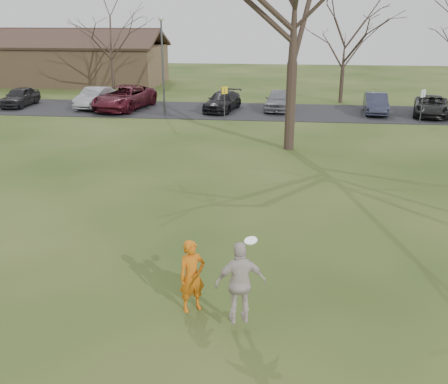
% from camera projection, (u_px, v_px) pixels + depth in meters
% --- Properties ---
extents(ground, '(120.00, 120.00, 0.00)m').
position_uv_depth(ground, '(204.00, 314.00, 11.37)').
color(ground, '#1E380F').
rests_on(ground, ground).
extents(parking_strip, '(62.00, 6.50, 0.04)m').
position_uv_depth(parking_strip, '(258.00, 111.00, 34.79)').
color(parking_strip, black).
rests_on(parking_strip, ground).
extents(player_defender, '(0.74, 0.68, 1.70)m').
position_uv_depth(player_defender, '(192.00, 276.00, 11.26)').
color(player_defender, '#CE6511').
rests_on(player_defender, ground).
extents(car_0, '(1.60, 3.95, 1.34)m').
position_uv_depth(car_0, '(20.00, 97.00, 36.47)').
color(car_0, black).
rests_on(car_0, parking_strip).
extents(car_1, '(1.85, 4.35, 1.40)m').
position_uv_depth(car_1, '(95.00, 97.00, 36.00)').
color(car_1, '#939297').
rests_on(car_1, parking_strip).
extents(car_2, '(3.73, 6.20, 1.61)m').
position_uv_depth(car_2, '(124.00, 98.00, 35.26)').
color(car_2, '#4C111D').
rests_on(car_2, parking_strip).
extents(car_3, '(2.57, 4.65, 1.27)m').
position_uv_depth(car_3, '(223.00, 101.00, 34.80)').
color(car_3, black).
rests_on(car_3, parking_strip).
extents(car_4, '(2.04, 4.25, 1.40)m').
position_uv_depth(car_4, '(278.00, 100.00, 34.94)').
color(car_4, slate).
rests_on(car_4, parking_strip).
extents(car_5, '(1.74, 4.14, 1.33)m').
position_uv_depth(car_5, '(376.00, 103.00, 33.78)').
color(car_5, '#2A2C3F').
rests_on(car_5, parking_strip).
extents(car_6, '(3.17, 4.98, 1.28)m').
position_uv_depth(car_6, '(431.00, 106.00, 33.04)').
color(car_6, black).
rests_on(car_6, parking_strip).
extents(catching_play, '(1.14, 0.71, 1.83)m').
position_uv_depth(catching_play, '(241.00, 283.00, 10.39)').
color(catching_play, beige).
rests_on(catching_play, ground).
extents(building, '(20.60, 8.50, 5.14)m').
position_uv_depth(building, '(57.00, 63.00, 48.45)').
color(building, '#8C6D4C').
rests_on(building, ground).
extents(lamp_post, '(0.34, 0.34, 6.27)m').
position_uv_depth(lamp_post, '(162.00, 54.00, 31.77)').
color(lamp_post, '#47474C').
rests_on(lamp_post, ground).
extents(sign_yellow, '(0.35, 0.35, 2.08)m').
position_uv_depth(sign_yellow, '(225.00, 97.00, 31.71)').
color(sign_yellow, '#47474C').
rests_on(sign_yellow, ground).
extents(sign_white, '(0.35, 0.35, 2.08)m').
position_uv_depth(sign_white, '(422.00, 100.00, 30.44)').
color(sign_white, '#47474C').
rests_on(sign_white, ground).
extents(small_tree_row, '(55.00, 5.90, 8.50)m').
position_uv_depth(small_tree_row, '(321.00, 49.00, 37.77)').
color(small_tree_row, '#352821').
rests_on(small_tree_row, ground).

